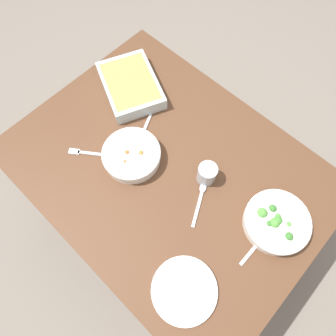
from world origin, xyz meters
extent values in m
plane|color=slate|center=(0.00, 0.00, 0.00)|extent=(6.00, 6.00, 0.00)
cube|color=brown|center=(0.00, 0.00, 0.72)|extent=(1.20, 0.90, 0.04)
cylinder|color=brown|center=(-0.54, -0.39, 0.35)|extent=(0.06, 0.06, 0.70)
cylinder|color=brown|center=(-0.54, 0.39, 0.35)|extent=(0.06, 0.06, 0.70)
cylinder|color=brown|center=(0.54, 0.39, 0.35)|extent=(0.06, 0.06, 0.70)
cylinder|color=white|center=(-0.13, -0.07, 0.77)|extent=(0.22, 0.22, 0.05)
torus|color=white|center=(-0.13, -0.07, 0.79)|extent=(0.23, 0.23, 0.01)
cylinder|color=olive|center=(-0.13, -0.07, 0.77)|extent=(0.18, 0.18, 0.03)
sphere|color=olive|center=(-0.10, -0.04, 0.79)|extent=(0.02, 0.02, 0.02)
sphere|color=#C66633|center=(-0.12, -0.11, 0.79)|extent=(0.02, 0.02, 0.02)
sphere|color=olive|center=(-0.17, -0.09, 0.79)|extent=(0.01, 0.01, 0.01)
sphere|color=silver|center=(-0.18, -0.10, 0.79)|extent=(0.01, 0.01, 0.01)
sphere|color=#C66633|center=(-0.14, -0.08, 0.79)|extent=(0.02, 0.02, 0.02)
sphere|color=olive|center=(-0.14, -0.11, 0.79)|extent=(0.02, 0.02, 0.02)
cylinder|color=white|center=(0.43, 0.10, 0.77)|extent=(0.23, 0.23, 0.05)
torus|color=white|center=(0.43, 0.10, 0.79)|extent=(0.23, 0.23, 0.01)
cylinder|color=#8CB272|center=(0.43, 0.10, 0.77)|extent=(0.19, 0.19, 0.02)
sphere|color=#478C38|center=(0.43, 0.10, 0.79)|extent=(0.03, 0.03, 0.03)
sphere|color=#569E42|center=(0.42, 0.11, 0.78)|extent=(0.02, 0.02, 0.02)
sphere|color=#569E42|center=(0.42, 0.09, 0.79)|extent=(0.04, 0.04, 0.04)
sphere|color=#3D7A33|center=(0.39, 0.12, 0.79)|extent=(0.03, 0.03, 0.03)
sphere|color=#3D7A33|center=(0.49, 0.08, 0.79)|extent=(0.03, 0.03, 0.03)
sphere|color=#569E42|center=(0.49, 0.08, 0.78)|extent=(0.02, 0.02, 0.02)
sphere|color=#569E42|center=(0.37, 0.09, 0.79)|extent=(0.04, 0.04, 0.04)
sphere|color=#569E42|center=(0.46, 0.12, 0.78)|extent=(0.02, 0.02, 0.02)
sphere|color=#3D7A33|center=(0.41, 0.07, 0.78)|extent=(0.02, 0.02, 0.02)
sphere|color=#569E42|center=(0.42, 0.09, 0.79)|extent=(0.03, 0.03, 0.03)
cube|color=silver|center=(-0.37, 0.16, 0.77)|extent=(0.36, 0.33, 0.06)
cube|color=#DBAD56|center=(-0.37, 0.16, 0.78)|extent=(0.32, 0.29, 0.04)
cylinder|color=#B2BCC6|center=(0.13, 0.07, 0.78)|extent=(0.07, 0.07, 0.08)
cylinder|color=black|center=(0.13, 0.07, 0.77)|extent=(0.06, 0.06, 0.05)
cylinder|color=silver|center=(0.34, -0.28, 0.75)|extent=(0.22, 0.22, 0.01)
cube|color=silver|center=(-0.19, 0.07, 0.74)|extent=(0.07, 0.13, 0.01)
ellipsoid|color=silver|center=(-0.16, -0.01, 0.75)|extent=(0.04, 0.05, 0.01)
cube|color=silver|center=(0.43, -0.02, 0.74)|extent=(0.01, 0.14, 0.01)
ellipsoid|color=silver|center=(0.43, 0.06, 0.75)|extent=(0.03, 0.04, 0.01)
cube|color=silver|center=(0.19, -0.05, 0.74)|extent=(0.07, 0.13, 0.01)
ellipsoid|color=silver|center=(0.15, 0.03, 0.75)|extent=(0.04, 0.05, 0.01)
cube|color=silver|center=(-0.25, -0.15, 0.74)|extent=(0.12, 0.09, 0.01)
cube|color=silver|center=(-0.32, -0.21, 0.74)|extent=(0.05, 0.05, 0.01)
camera|label=1|loc=(0.32, -0.34, 1.81)|focal=32.19mm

